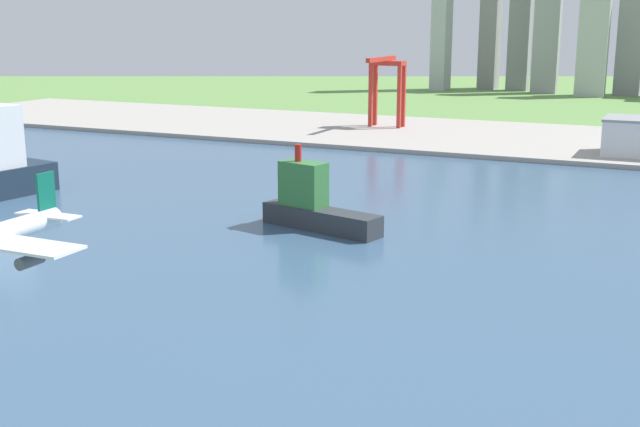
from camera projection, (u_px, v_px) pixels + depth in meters
ground_plane at (437, 214)px, 284.84m from camera, size 2400.00×2400.00×0.00m
water_bay at (376, 258)px, 231.88m from camera, size 840.00×360.00×0.15m
industrial_pier at (537, 140)px, 452.23m from camera, size 840.00×140.00×2.50m
container_barge at (314, 205)px, 262.78m from camera, size 43.76×18.92×27.07m
port_crane_red at (386, 77)px, 493.06m from camera, size 20.95×44.10×42.94m
distant_skyline at (621, 27)px, 733.53m from camera, size 342.95×66.84×156.01m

